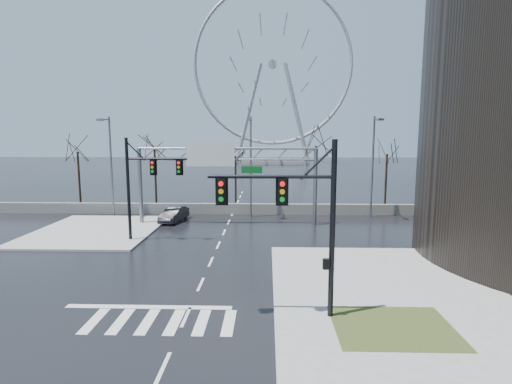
{
  "coord_description": "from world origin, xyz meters",
  "views": [
    {
      "loc": [
        3.67,
        -21.0,
        8.15
      ],
      "look_at": [
        2.82,
        8.26,
        4.0
      ],
      "focal_mm": 28.0,
      "sensor_mm": 36.0,
      "label": 1
    }
  ],
  "objects_px": {
    "signal_mast_near": "(301,212)",
    "signal_mast_far": "(142,179)",
    "car": "(174,214)",
    "sign_gantry": "(223,169)",
    "ferris_wheel": "(273,71)"
  },
  "relations": [
    {
      "from": "car",
      "to": "signal_mast_far",
      "type": "bearing_deg",
      "value": -84.22
    },
    {
      "from": "signal_mast_near",
      "to": "car",
      "type": "height_order",
      "value": "signal_mast_near"
    },
    {
      "from": "signal_mast_far",
      "to": "ferris_wheel",
      "type": "bearing_deg",
      "value": 82.8
    },
    {
      "from": "car",
      "to": "sign_gantry",
      "type": "bearing_deg",
      "value": -3.57
    },
    {
      "from": "signal_mast_near",
      "to": "ferris_wheel",
      "type": "relative_size",
      "value": 0.16
    },
    {
      "from": "signal_mast_near",
      "to": "ferris_wheel",
      "type": "height_order",
      "value": "ferris_wheel"
    },
    {
      "from": "signal_mast_far",
      "to": "sign_gantry",
      "type": "distance_m",
      "value": 8.14
    },
    {
      "from": "ferris_wheel",
      "to": "car",
      "type": "distance_m",
      "value": 83.44
    },
    {
      "from": "signal_mast_far",
      "to": "signal_mast_near",
      "type": "bearing_deg",
      "value": -49.74
    },
    {
      "from": "signal_mast_near",
      "to": "signal_mast_far",
      "type": "distance_m",
      "value": 17.03
    },
    {
      "from": "sign_gantry",
      "to": "ferris_wheel",
      "type": "relative_size",
      "value": 0.32
    },
    {
      "from": "ferris_wheel",
      "to": "sign_gantry",
      "type": "bearing_deg",
      "value": -93.84
    },
    {
      "from": "signal_mast_near",
      "to": "ferris_wheel",
      "type": "distance_m",
      "value": 101.29
    },
    {
      "from": "signal_mast_near",
      "to": "signal_mast_far",
      "type": "height_order",
      "value": "same"
    },
    {
      "from": "signal_mast_near",
      "to": "sign_gantry",
      "type": "height_order",
      "value": "signal_mast_near"
    }
  ]
}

